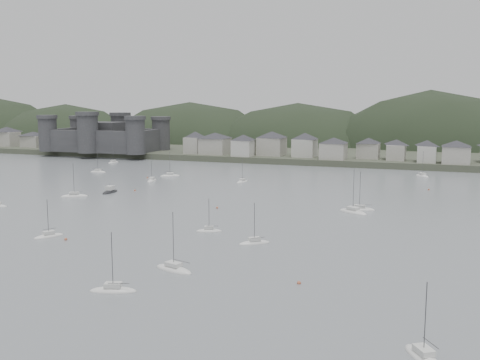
% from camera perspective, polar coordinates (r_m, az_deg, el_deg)
% --- Properties ---
extents(ground, '(900.00, 900.00, 0.00)m').
position_cam_1_polar(ground, '(108.80, -13.99, -8.38)').
color(ground, slate).
rests_on(ground, ground).
extents(far_shore_land, '(900.00, 250.00, 3.00)m').
position_cam_1_polar(far_shore_land, '(386.57, 11.41, 3.65)').
color(far_shore_land, '#383D2D').
rests_on(far_shore_land, ground).
extents(forested_ridge, '(851.55, 103.94, 102.57)m').
position_cam_1_polar(forested_ridge, '(361.86, 11.47, 1.32)').
color(forested_ridge, black).
rests_on(forested_ridge, ground).
extents(castle, '(66.00, 43.00, 20.00)m').
position_cam_1_polar(castle, '(321.21, -13.76, 4.40)').
color(castle, '#343436').
rests_on(castle, far_shore_land).
extents(waterfront_town, '(451.48, 28.46, 12.92)m').
position_cam_1_polar(waterfront_town, '(270.23, 18.37, 3.07)').
color(waterfront_town, '#9D9B8F').
rests_on(waterfront_town, far_shore_land).
extents(sailboat_lead, '(8.72, 6.64, 11.64)m').
position_cam_1_polar(sailboat_lead, '(185.77, -16.72, -1.61)').
color(sailboat_lead, silver).
rests_on(sailboat_lead, ground).
extents(moored_fleet, '(251.36, 177.85, 12.92)m').
position_cam_1_polar(moored_fleet, '(171.18, -8.44, -2.16)').
color(moored_fleet, silver).
rests_on(moored_fleet, ground).
extents(motor_launch_far, '(3.26, 8.35, 3.97)m').
position_cam_1_polar(motor_launch_far, '(191.10, -13.27, -1.19)').
color(motor_launch_far, black).
rests_on(motor_launch_far, ground).
extents(mooring_buoys, '(169.32, 113.15, 0.70)m').
position_cam_1_polar(mooring_buoys, '(153.61, -2.18, -3.27)').
color(mooring_buoys, '#B75C3D').
rests_on(mooring_buoys, ground).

